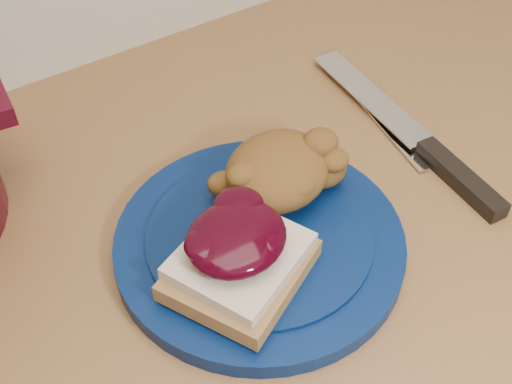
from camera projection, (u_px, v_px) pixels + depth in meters
plate at (259, 242)px, 0.57m from camera, size 0.33×0.33×0.02m
sandwich at (239, 255)px, 0.51m from camera, size 0.14×0.13×0.05m
stuffing_mound at (278, 170)px, 0.58m from camera, size 0.13×0.12×0.05m
chef_knife at (434, 154)px, 0.65m from camera, size 0.06×0.30×0.02m
butter_knife at (385, 125)px, 0.69m from camera, size 0.04×0.15×0.00m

